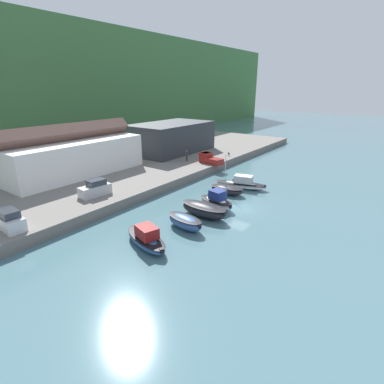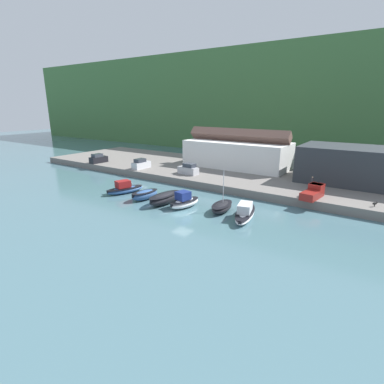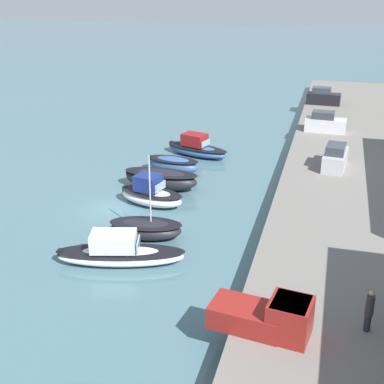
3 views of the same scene
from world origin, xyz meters
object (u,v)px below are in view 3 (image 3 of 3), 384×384
at_px(moored_boat_2, 161,179).
at_px(pickup_truck_0, 269,316).
at_px(parked_car_1, 325,123).
at_px(parked_car_2, 335,158).
at_px(moored_boat_5, 119,253).
at_px(moored_boat_4, 146,229).
at_px(person_on_quay, 369,310).
at_px(parked_car_0, 323,97).
at_px(moored_boat_0, 197,148).
at_px(moored_boat_3, 151,194).
at_px(moored_boat_1, 173,165).

height_order(moored_boat_2, pickup_truck_0, pickup_truck_0).
bearing_deg(parked_car_1, parked_car_2, 9.41).
bearing_deg(moored_boat_5, moored_boat_4, 158.80).
height_order(moored_boat_2, parked_car_1, parked_car_1).
xyz_separation_m(moored_boat_4, parked_car_1, (-25.82, 10.92, 1.58)).
bearing_deg(person_on_quay, moored_boat_2, -137.81).
height_order(parked_car_0, parked_car_2, same).
height_order(moored_boat_0, moored_boat_3, moored_boat_3).
relative_size(moored_boat_1, parked_car_1, 1.21).
height_order(moored_boat_4, pickup_truck_0, moored_boat_4).
xyz_separation_m(moored_boat_0, moored_boat_2, (9.39, -0.65, 0.10)).
height_order(moored_boat_5, pickup_truck_0, pickup_truck_0).
bearing_deg(moored_boat_3, moored_boat_4, 27.17).
relative_size(moored_boat_1, parked_car_0, 1.21).
bearing_deg(moored_boat_1, moored_boat_3, 12.16).
distance_m(moored_boat_2, moored_boat_3, 3.44).
height_order(moored_boat_2, moored_boat_5, moored_boat_5).
xyz_separation_m(moored_boat_0, person_on_quay, (27.08, 15.38, 1.66)).
height_order(moored_boat_1, moored_boat_4, moored_boat_4).
bearing_deg(moored_boat_1, parked_car_0, 163.69).
bearing_deg(parked_car_2, moored_boat_0, 168.59).
relative_size(moored_boat_4, parked_car_0, 1.40).
relative_size(moored_boat_4, moored_boat_5, 0.71).
relative_size(parked_car_2, person_on_quay, 2.03).
xyz_separation_m(moored_boat_0, moored_boat_3, (12.82, -0.36, 0.11)).
bearing_deg(parked_car_2, parked_car_1, 101.75).
bearing_deg(moored_boat_1, moored_boat_0, -179.62).
bearing_deg(moored_boat_0, moored_boat_1, 8.90).
bearing_deg(pickup_truck_0, moored_boat_4, -127.65).
xyz_separation_m(moored_boat_0, pickup_truck_0, (28.37, 10.91, 1.38)).
relative_size(moored_boat_0, moored_boat_1, 1.36).
xyz_separation_m(moored_boat_2, parked_car_0, (-30.02, 12.04, 1.38)).
bearing_deg(moored_boat_5, parked_car_2, 130.34).
distance_m(moored_boat_5, pickup_truck_0, 12.05).
bearing_deg(moored_boat_1, pickup_truck_0, 35.78).
relative_size(parked_car_1, person_on_quay, 2.00).
xyz_separation_m(parked_car_1, parked_car_2, (11.55, 1.29, 0.00)).
xyz_separation_m(moored_boat_0, parked_car_1, (-7.51, 12.10, 1.48)).
height_order(moored_boat_1, moored_boat_5, moored_boat_5).
bearing_deg(pickup_truck_0, moored_boat_0, -150.66).
bearing_deg(moored_boat_3, parked_car_2, 134.13).
xyz_separation_m(moored_boat_0, parked_car_0, (-20.63, 11.39, 1.48)).
bearing_deg(parked_car_1, parked_car_0, -173.85).
distance_m(moored_boat_2, parked_car_2, 15.09).
height_order(parked_car_2, pickup_truck_0, parked_car_2).
bearing_deg(moored_boat_2, moored_boat_3, 6.94).
xyz_separation_m(moored_boat_2, parked_car_1, (-16.91, 12.75, 1.38)).
xyz_separation_m(parked_car_0, pickup_truck_0, (49.00, -0.48, -0.10)).
distance_m(moored_boat_0, moored_boat_1, 5.47).
bearing_deg(person_on_quay, moored_boat_0, -150.40).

